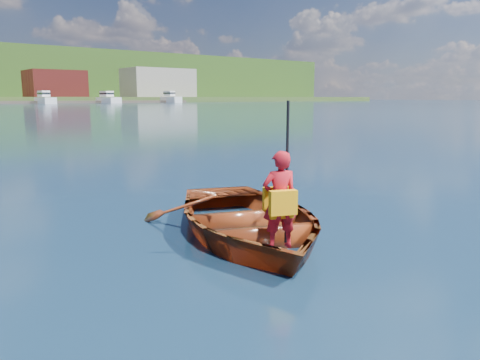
% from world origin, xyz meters
% --- Properties ---
extents(ground, '(600.00, 600.00, 0.00)m').
position_xyz_m(ground, '(0.00, 0.00, 0.00)').
color(ground, '#112A47').
rests_on(ground, ground).
extents(rowboat, '(3.97, 4.59, 0.80)m').
position_xyz_m(rowboat, '(-0.55, -0.57, 0.25)').
color(rowboat, maroon).
rests_on(rowboat, ground).
extents(child_paddler, '(0.52, 0.44, 1.81)m').
position_xyz_m(child_paddler, '(-0.73, -1.46, 0.71)').
color(child_paddler, red).
rests_on(child_paddler, ground).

